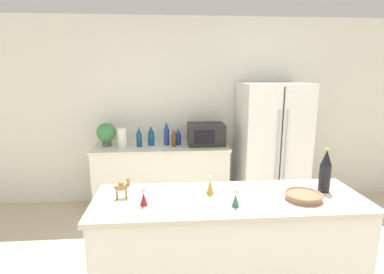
% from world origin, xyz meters
% --- Properties ---
extents(wall_back, '(8.00, 0.06, 2.55)m').
position_xyz_m(wall_back, '(0.00, 2.73, 1.27)').
color(wall_back, silver).
rests_on(wall_back, ground_plane).
extents(back_counter, '(1.75, 0.63, 0.88)m').
position_xyz_m(back_counter, '(-0.54, 2.40, 0.44)').
color(back_counter, silver).
rests_on(back_counter, ground_plane).
extents(refrigerator, '(0.83, 0.76, 1.69)m').
position_xyz_m(refrigerator, '(0.90, 2.32, 0.85)').
color(refrigerator, white).
rests_on(refrigerator, ground_plane).
extents(bar_counter, '(1.78, 0.58, 1.02)m').
position_xyz_m(bar_counter, '(-0.05, 0.37, 0.51)').
color(bar_counter, silver).
rests_on(bar_counter, ground_plane).
extents(potted_plant, '(0.25, 0.25, 0.30)m').
position_xyz_m(potted_plant, '(-1.25, 2.44, 1.05)').
color(potted_plant, '#595451').
rests_on(potted_plant, back_counter).
extents(paper_towel_roll, '(0.11, 0.11, 0.25)m').
position_xyz_m(paper_towel_roll, '(-1.03, 2.33, 1.01)').
color(paper_towel_roll, white).
rests_on(paper_towel_roll, back_counter).
extents(microwave, '(0.48, 0.37, 0.28)m').
position_xyz_m(microwave, '(0.05, 2.42, 1.02)').
color(microwave, black).
rests_on(microwave, back_counter).
extents(back_bottle_0, '(0.07, 0.07, 0.23)m').
position_xyz_m(back_bottle_0, '(-0.32, 2.43, 0.99)').
color(back_bottle_0, navy).
rests_on(back_bottle_0, back_counter).
extents(back_bottle_1, '(0.08, 0.08, 0.27)m').
position_xyz_m(back_bottle_1, '(-0.67, 2.43, 1.01)').
color(back_bottle_1, navy).
rests_on(back_bottle_1, back_counter).
extents(back_bottle_2, '(0.07, 0.07, 0.27)m').
position_xyz_m(back_bottle_2, '(-0.83, 2.36, 1.01)').
color(back_bottle_2, navy).
rests_on(back_bottle_2, back_counter).
extents(back_bottle_3, '(0.07, 0.07, 0.32)m').
position_xyz_m(back_bottle_3, '(-0.47, 2.43, 1.03)').
color(back_bottle_3, navy).
rests_on(back_bottle_3, back_counter).
extents(back_bottle_4, '(0.06, 0.06, 0.25)m').
position_xyz_m(back_bottle_4, '(-0.38, 2.34, 1.00)').
color(back_bottle_4, brown).
rests_on(back_bottle_4, back_counter).
extents(wine_bottle, '(0.08, 0.08, 0.30)m').
position_xyz_m(wine_bottle, '(0.62, 0.42, 1.16)').
color(wine_bottle, black).
rests_on(wine_bottle, bar_counter).
extents(fruit_bowl, '(0.24, 0.24, 0.05)m').
position_xyz_m(fruit_bowl, '(0.42, 0.30, 1.04)').
color(fruit_bowl, '#8C6647').
rests_on(fruit_bowl, bar_counter).
extents(camel_figurine, '(0.11, 0.07, 0.14)m').
position_xyz_m(camel_figurine, '(-0.75, 0.42, 1.10)').
color(camel_figurine, olive).
rests_on(camel_figurine, bar_counter).
extents(wise_man_figurine_blue, '(0.05, 0.05, 0.12)m').
position_xyz_m(wise_man_figurine_blue, '(-0.04, 0.23, 1.07)').
color(wise_man_figurine_blue, '#33664C').
rests_on(wise_man_figurine_blue, bar_counter).
extents(wise_man_figurine_crimson, '(0.05, 0.05, 0.12)m').
position_xyz_m(wise_man_figurine_crimson, '(-0.60, 0.30, 1.07)').
color(wise_man_figurine_crimson, maroon).
rests_on(wise_man_figurine_crimson, bar_counter).
extents(wise_man_figurine_purple, '(0.06, 0.06, 0.13)m').
position_xyz_m(wise_man_figurine_purple, '(-0.17, 0.44, 1.08)').
color(wise_man_figurine_purple, '#B28933').
rests_on(wise_man_figurine_purple, bar_counter).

